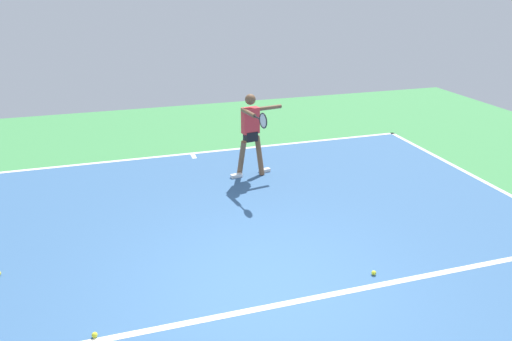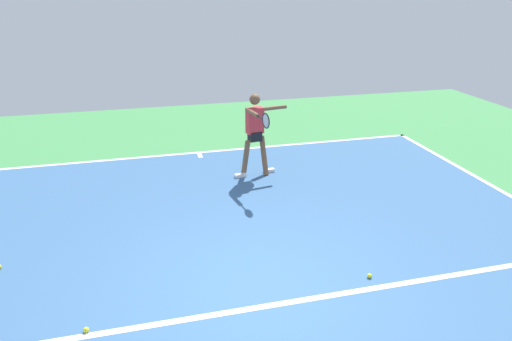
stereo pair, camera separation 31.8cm
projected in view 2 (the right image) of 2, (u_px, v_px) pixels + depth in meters
The scene contains 8 objects.
ground_plane at pixel (258, 291), 6.23m from camera, with size 20.36×20.36×0.00m, color #428E4C.
court_surface at pixel (258, 291), 6.23m from camera, with size 10.86×11.19×0.00m, color #38608E.
court_line_baseline_near at pixel (199, 152), 11.20m from camera, with size 10.86×0.10×0.01m, color white.
court_line_service at pixel (265, 306), 5.93m from camera, with size 8.14×0.10×0.01m, color white.
court_line_centre_mark at pixel (200, 155), 11.03m from camera, with size 0.10×0.30×0.01m, color white.
tennis_player at pixel (256, 130), 9.55m from camera, with size 1.14×1.26×1.73m.
tennis_ball_near_player at pixel (86, 330), 5.49m from camera, with size 0.07×0.07×0.07m, color yellow.
tennis_ball_near_service_line at pixel (370, 276), 6.49m from camera, with size 0.07×0.07×0.07m, color yellow.
Camera 2 is at (1.32, 5.01, 3.80)m, focal length 33.22 mm.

